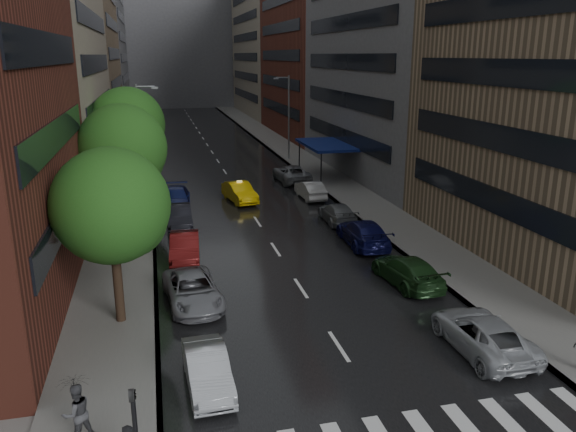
# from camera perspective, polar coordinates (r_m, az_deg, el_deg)

# --- Properties ---
(ground) EXTENTS (220.00, 220.00, 0.00)m
(ground) POSITION_cam_1_polar(r_m,az_deg,el_deg) (20.08, 8.99, -18.36)
(ground) COLOR gray
(ground) RESTS_ON ground
(road) EXTENTS (14.00, 140.00, 0.01)m
(road) POSITION_cam_1_polar(r_m,az_deg,el_deg) (66.50, -7.53, 6.16)
(road) COLOR black
(road) RESTS_ON ground
(sidewalk_left) EXTENTS (4.00, 140.00, 0.15)m
(sidewalk_left) POSITION_cam_1_polar(r_m,az_deg,el_deg) (66.19, -15.33, 5.75)
(sidewalk_left) COLOR gray
(sidewalk_left) RESTS_ON ground
(sidewalk_right) EXTENTS (4.00, 140.00, 0.15)m
(sidewalk_right) POSITION_cam_1_polar(r_m,az_deg,el_deg) (67.99, 0.07, 6.58)
(sidewalk_right) COLOR gray
(sidewalk_right) RESTS_ON ground
(buildings_left) EXTENTS (8.00, 108.00, 38.00)m
(buildings_left) POSITION_cam_1_polar(r_m,az_deg,el_deg) (74.60, -20.98, 18.68)
(buildings_left) COLOR maroon
(buildings_left) RESTS_ON ground
(buildings_right) EXTENTS (8.05, 109.10, 36.00)m
(buildings_right) POSITION_cam_1_polar(r_m,az_deg,el_deg) (75.19, 3.52, 18.90)
(buildings_right) COLOR #937A5B
(buildings_right) RESTS_ON ground
(building_far) EXTENTS (40.00, 14.00, 32.00)m
(building_far) POSITION_cam_1_polar(r_m,az_deg,el_deg) (133.45, -11.12, 17.81)
(building_far) COLOR slate
(building_far) RESTS_ON ground
(tree_near) EXTENTS (4.86, 4.86, 7.75)m
(tree_near) POSITION_cam_1_polar(r_m,az_deg,el_deg) (24.18, -17.54, 0.96)
(tree_near) COLOR #382619
(tree_near) RESTS_ON ground
(tree_mid) EXTENTS (5.35, 5.35, 8.53)m
(tree_mid) POSITION_cam_1_polar(r_m,az_deg,el_deg) (35.63, -16.47, 6.61)
(tree_mid) COLOR #382619
(tree_mid) RESTS_ON ground
(tree_far) EXTENTS (5.65, 5.65, 9.01)m
(tree_far) POSITION_cam_1_polar(r_m,az_deg,el_deg) (45.05, -15.99, 8.93)
(tree_far) COLOR #382619
(tree_far) RESTS_ON ground
(taxi) EXTENTS (2.48, 4.92, 1.55)m
(taxi) POSITION_cam_1_polar(r_m,az_deg,el_deg) (44.78, -4.93, 2.43)
(taxi) COLOR yellow
(taxi) RESTS_ON ground
(parked_cars_left) EXTENTS (2.83, 29.49, 1.56)m
(parked_cars_left) POSITION_cam_1_polar(r_m,az_deg,el_deg) (33.54, -10.57, -2.54)
(parked_cars_left) COLOR #B3B6BD
(parked_cars_left) RESTS_ON ground
(parked_cars_right) EXTENTS (2.81, 37.06, 1.58)m
(parked_cars_right) POSITION_cam_1_polar(r_m,az_deg,el_deg) (37.01, 6.21, -0.58)
(parked_cars_right) COLOR #A0A3A9
(parked_cars_right) RESTS_ON ground
(ped_black_umbrella) EXTENTS (1.12, 1.03, 2.09)m
(ped_black_umbrella) POSITION_cam_1_polar(r_m,az_deg,el_deg) (18.54, -20.74, -17.42)
(ped_black_umbrella) COLOR #47474B
(ped_black_umbrella) RESTS_ON sidewalk_left
(street_lamp_left) EXTENTS (1.74, 0.22, 9.00)m
(street_lamp_left) POSITION_cam_1_polar(r_m,az_deg,el_deg) (45.66, -14.74, 7.49)
(street_lamp_left) COLOR gray
(street_lamp_left) RESTS_ON sidewalk_left
(street_lamp_right) EXTENTS (1.74, 0.22, 9.00)m
(street_lamp_right) POSITION_cam_1_polar(r_m,az_deg,el_deg) (62.23, 0.01, 10.17)
(street_lamp_right) COLOR gray
(street_lamp_right) RESTS_ON sidewalk_right
(awning) EXTENTS (4.00, 8.00, 3.12)m
(awning) POSITION_cam_1_polar(r_m,az_deg,el_deg) (53.22, 3.87, 7.22)
(awning) COLOR navy
(awning) RESTS_ON sidewalk_right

